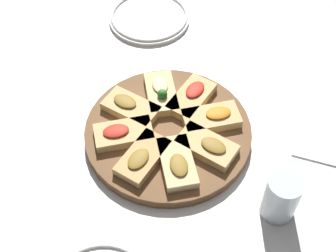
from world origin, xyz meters
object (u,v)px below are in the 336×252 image
Objects in this scene: serving_board at (168,132)px; plate_right at (149,17)px; napkin_stack at (328,134)px; water_glass at (281,197)px.

serving_board is 1.65× the size of plate_right.
plate_right is at bearing 63.65° from napkin_stack.
serving_board is 0.37m from plate_right.
napkin_stack is (0.10, -0.31, -0.01)m from serving_board.
serving_board is 0.33m from napkin_stack.
plate_right is 0.60m from water_glass.
plate_right is at bearing 42.54° from water_glass.
serving_board is 0.27m from water_glass.
plate_right is 1.38× the size of napkin_stack.
serving_board reaches higher than plate_right.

